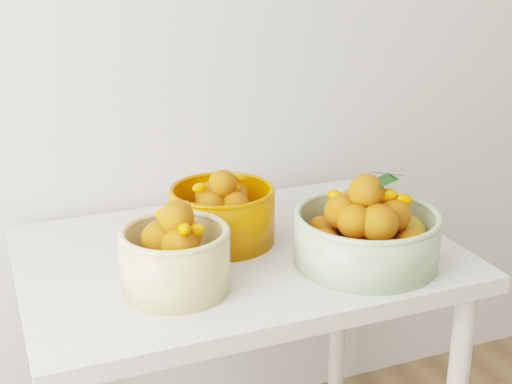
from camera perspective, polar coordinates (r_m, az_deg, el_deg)
table at (r=1.72m, az=-1.38°, el=-7.56°), size 1.00×0.70×0.75m
bowl_cream at (r=1.48m, az=-6.49°, el=-5.09°), size 0.26×0.26×0.20m
bowl_green at (r=1.61m, az=8.89°, el=-3.19°), size 0.39×0.39×0.21m
bowl_orange at (r=1.70m, az=-2.72°, el=-1.69°), size 0.33×0.33×0.18m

